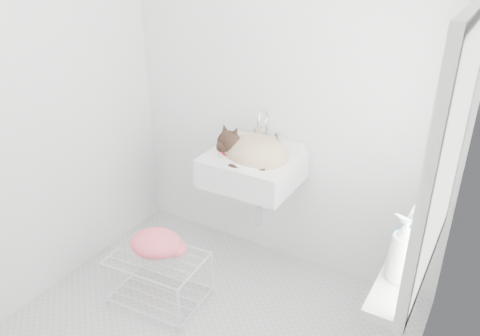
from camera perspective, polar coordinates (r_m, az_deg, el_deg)
The scene contains 14 objects.
back_wall at distance 3.04m, azimuth 5.17°, elevation 9.82°, with size 2.20×0.02×2.50m, color white.
right_wall at distance 1.86m, azimuth 22.62°, elevation -3.48°, with size 0.02×2.00×2.50m, color white.
left_wall at distance 2.98m, azimuth -23.60°, elevation 7.35°, with size 0.02×2.00×2.50m, color white.
window_glass at distance 2.00m, azimuth 23.66°, elevation 1.62°, with size 0.01×0.80×1.00m, color white.
window_frame at distance 2.00m, azimuth 23.24°, elevation 1.72°, with size 0.04×0.90×1.10m, color white.
windowsill at distance 2.26m, azimuth 19.39°, elevation -9.99°, with size 0.16×0.88×0.04m, color white.
sink at distance 3.00m, azimuth 1.49°, elevation 1.47°, with size 0.56×0.49×0.22m, color white.
faucet at distance 3.09m, azimuth 3.14°, elevation 5.04°, with size 0.20×0.14×0.20m, color silver, non-canonical shape.
cat at distance 2.96m, azimuth 1.56°, elevation 1.99°, with size 0.43×0.35×0.27m.
wire_rack at distance 3.13m, azimuth -9.55°, elevation -12.87°, with size 0.55×0.38×0.33m, color silver.
towel at distance 3.04m, azimuth -9.83°, elevation -9.29°, with size 0.33×0.23×0.13m, color orange.
bottle_a at distance 2.10m, azimuth 18.03°, elevation -12.26°, with size 0.09×0.09×0.24m, color white.
bottle_b at distance 2.19m, azimuth 18.79°, elevation -10.51°, with size 0.10×0.10×0.21m, color teal.
bottle_c at distance 2.39m, azimuth 20.13°, elevation -7.35°, with size 0.11×0.11×0.15m, color silver.
Camera 1 is at (1.23, -1.64, 2.12)m, focal length 36.17 mm.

